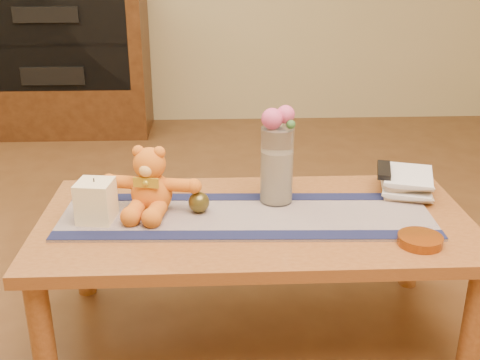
{
  "coord_description": "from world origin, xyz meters",
  "views": [
    {
      "loc": [
        -0.13,
        -1.74,
        1.27
      ],
      "look_at": [
        -0.05,
        0.0,
        0.58
      ],
      "focal_mm": 44.14,
      "sensor_mm": 36.0,
      "label": 1
    }
  ],
  "objects_px": {
    "teddy_bear": "(151,180)",
    "pillar_candle": "(96,201)",
    "book_bottom": "(382,188)",
    "bronze_ball": "(199,202)",
    "amber_dish": "(420,240)",
    "tv_remote": "(384,170)",
    "glass_vase": "(277,165)"
  },
  "relations": [
    {
      "from": "amber_dish",
      "to": "pillar_candle",
      "type": "bearing_deg",
      "value": 168.59
    },
    {
      "from": "teddy_bear",
      "to": "pillar_candle",
      "type": "bearing_deg",
      "value": -145.79
    },
    {
      "from": "book_bottom",
      "to": "teddy_bear",
      "type": "bearing_deg",
      "value": -158.7
    },
    {
      "from": "bronze_ball",
      "to": "book_bottom",
      "type": "relative_size",
      "value": 0.31
    },
    {
      "from": "bronze_ball",
      "to": "teddy_bear",
      "type": "bearing_deg",
      "value": 169.97
    },
    {
      "from": "book_bottom",
      "to": "pillar_candle",
      "type": "bearing_deg",
      "value": -156.29
    },
    {
      "from": "book_bottom",
      "to": "amber_dish",
      "type": "bearing_deg",
      "value": -78.11
    },
    {
      "from": "teddy_bear",
      "to": "tv_remote",
      "type": "bearing_deg",
      "value": 20.31
    },
    {
      "from": "teddy_bear",
      "to": "pillar_candle",
      "type": "xyz_separation_m",
      "value": [
        -0.17,
        -0.07,
        -0.04
      ]
    },
    {
      "from": "amber_dish",
      "to": "glass_vase",
      "type": "bearing_deg",
      "value": 141.07
    },
    {
      "from": "pillar_candle",
      "to": "glass_vase",
      "type": "distance_m",
      "value": 0.6
    },
    {
      "from": "tv_remote",
      "to": "amber_dish",
      "type": "relative_size",
      "value": 1.21
    },
    {
      "from": "glass_vase",
      "to": "amber_dish",
      "type": "distance_m",
      "value": 0.52
    },
    {
      "from": "glass_vase",
      "to": "tv_remote",
      "type": "height_order",
      "value": "glass_vase"
    },
    {
      "from": "pillar_candle",
      "to": "book_bottom",
      "type": "distance_m",
      "value": 1.0
    },
    {
      "from": "teddy_bear",
      "to": "pillar_candle",
      "type": "distance_m",
      "value": 0.19
    },
    {
      "from": "bronze_ball",
      "to": "amber_dish",
      "type": "relative_size",
      "value": 0.52
    },
    {
      "from": "book_bottom",
      "to": "amber_dish",
      "type": "xyz_separation_m",
      "value": [
        0.0,
        -0.41,
        0.0
      ]
    },
    {
      "from": "book_bottom",
      "to": "tv_remote",
      "type": "relative_size",
      "value": 1.39
    },
    {
      "from": "glass_vase",
      "to": "book_bottom",
      "type": "height_order",
      "value": "glass_vase"
    },
    {
      "from": "glass_vase",
      "to": "bronze_ball",
      "type": "relative_size",
      "value": 3.76
    },
    {
      "from": "glass_vase",
      "to": "tv_remote",
      "type": "bearing_deg",
      "value": 11.5
    },
    {
      "from": "bronze_ball",
      "to": "pillar_candle",
      "type": "bearing_deg",
      "value": -172.24
    },
    {
      "from": "pillar_candle",
      "to": "book_bottom",
      "type": "relative_size",
      "value": 0.59
    },
    {
      "from": "glass_vase",
      "to": "teddy_bear",
      "type": "bearing_deg",
      "value": -173.2
    },
    {
      "from": "tv_remote",
      "to": "teddy_bear",
      "type": "bearing_deg",
      "value": -156.34
    },
    {
      "from": "teddy_bear",
      "to": "book_bottom",
      "type": "height_order",
      "value": "teddy_bear"
    },
    {
      "from": "glass_vase",
      "to": "amber_dish",
      "type": "bearing_deg",
      "value": -38.93
    },
    {
      "from": "pillar_candle",
      "to": "amber_dish",
      "type": "height_order",
      "value": "pillar_candle"
    },
    {
      "from": "pillar_candle",
      "to": "amber_dish",
      "type": "xyz_separation_m",
      "value": [
        0.98,
        -0.2,
        -0.06
      ]
    },
    {
      "from": "bronze_ball",
      "to": "tv_remote",
      "type": "bearing_deg",
      "value": 13.5
    },
    {
      "from": "glass_vase",
      "to": "tv_remote",
      "type": "xyz_separation_m",
      "value": [
        0.39,
        0.08,
        -0.05
      ]
    }
  ]
}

